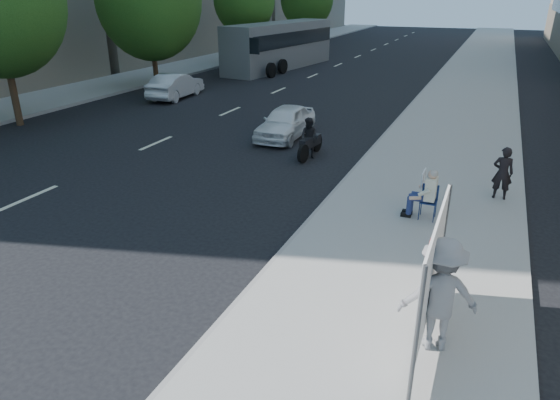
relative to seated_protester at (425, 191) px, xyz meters
The scene contains 11 objects.
ground 6.28m from the seated_protester, 130.64° to the right, with size 160.00×160.00×0.00m, color black.
near_sidewalk 15.30m from the seated_protester, 90.19° to the left, with size 5.00×120.00×0.15m, color #9C9892.
far_sidewalk 25.82m from the seated_protester, 143.70° to the left, with size 4.50×120.00×0.15m, color #9C9892.
seated_protester is the anchor object (origin of this frame).
jogger 5.07m from the seated_protester, 79.71° to the right, with size 1.24×0.71×1.92m, color gray.
pedestrian_woman 2.76m from the seated_protester, 50.67° to the left, with size 0.54×0.35×1.47m, color black.
protest_banner 4.98m from the seated_protester, 81.49° to the right, with size 0.08×3.06×2.20m.
white_sedan_near 8.67m from the seated_protester, 136.14° to the left, with size 1.50×3.73×1.27m, color white.
white_sedan_mid 18.52m from the seated_protester, 143.34° to the left, with size 1.41×4.06×1.34m, color #BEBEBE.
motorcycle 5.97m from the seated_protester, 138.65° to the left, with size 0.76×2.05×1.42m.
bus 27.73m from the seated_protester, 120.59° to the left, with size 4.08×12.32×3.30m.
Camera 1 is at (5.25, -7.26, 5.46)m, focal length 32.00 mm.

